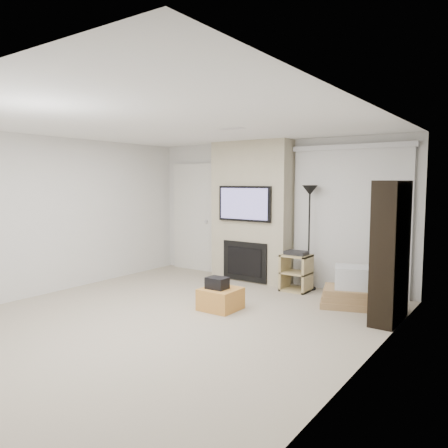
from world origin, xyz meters
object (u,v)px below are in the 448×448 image
Objects in this scene: ottoman at (221,299)px; floor_lamp at (310,208)px; box_stack at (352,291)px; av_stand at (296,270)px; bookshelf at (390,252)px.

ottoman is 2.21m from floor_lamp.
box_stack is at bearing -30.70° from floor_lamp.
ottoman is 0.76× the size of av_stand.
av_stand is at bearing -119.12° from floor_lamp.
bookshelf is (1.66, -0.74, 0.55)m from av_stand.
ottoman is 0.28× the size of bookshelf.
bookshelf is (2.06, 0.82, 0.75)m from ottoman.
bookshelf is at bearing -31.86° from floor_lamp.
av_stand is at bearing 162.24° from box_stack.
ottoman is 0.29× the size of floor_lamp.
floor_lamp is 0.96× the size of bookshelf.
floor_lamp is at bearing 73.79° from ottoman.
bookshelf is (1.54, -0.96, -0.46)m from floor_lamp.
bookshelf is at bearing 21.69° from ottoman.
box_stack is (1.44, 1.23, 0.07)m from ottoman.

